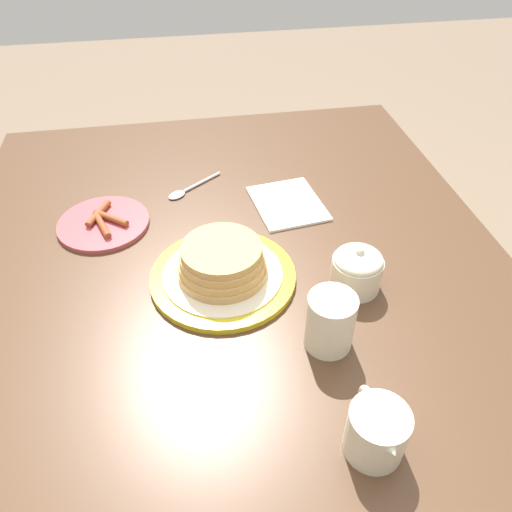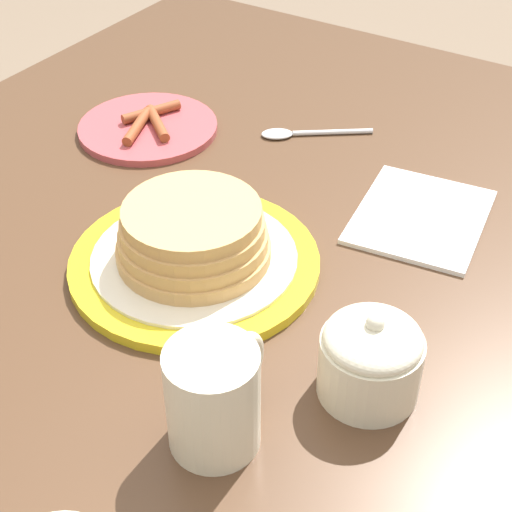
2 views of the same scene
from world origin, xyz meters
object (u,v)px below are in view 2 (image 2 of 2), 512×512
sugar_bowl (371,357)px  napkin (421,217)px  side_plate_bacon (148,127)px  pancake_plate (194,245)px  coffee_mug (215,396)px  spoon (297,133)px

sugar_bowl → napkin: sugar_bowl is taller
sugar_bowl → side_plate_bacon: bearing=60.1°
pancake_plate → napkin: size_ratio=1.43×
pancake_plate → side_plate_bacon: bearing=47.8°
side_plate_bacon → napkin: size_ratio=1.01×
side_plate_bacon → sugar_bowl: 0.54m
side_plate_bacon → coffee_mug: coffee_mug is taller
sugar_bowl → pancake_plate: bearing=75.8°
pancake_plate → coffee_mug: coffee_mug is taller
pancake_plate → sugar_bowl: 0.24m
side_plate_bacon → coffee_mug: 0.54m
coffee_mug → spoon: coffee_mug is taller
sugar_bowl → spoon: size_ratio=0.68×
napkin → sugar_bowl: bearing=-166.9°
coffee_mug → pancake_plate: bearing=40.5°
coffee_mug → sugar_bowl: 0.14m
side_plate_bacon → spoon: bearing=-61.3°
napkin → coffee_mug: bearing=176.8°
side_plate_bacon → coffee_mug: size_ratio=1.70×
pancake_plate → coffee_mug: (-0.18, -0.15, 0.02)m
coffee_mug → napkin: bearing=-3.2°
pancake_plate → coffee_mug: 0.23m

